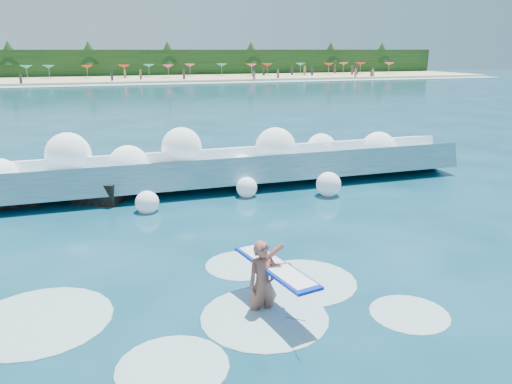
% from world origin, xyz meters
% --- Properties ---
extents(ground, '(200.00, 200.00, 0.00)m').
position_xyz_m(ground, '(0.00, 0.00, 0.00)').
color(ground, '#083543').
rests_on(ground, ground).
extents(beach, '(140.00, 20.00, 0.40)m').
position_xyz_m(beach, '(0.00, 78.00, 0.20)').
color(beach, tan).
rests_on(beach, ground).
extents(wet_band, '(140.00, 5.00, 0.08)m').
position_xyz_m(wet_band, '(0.00, 67.00, 0.04)').
color(wet_band, silver).
rests_on(wet_band, ground).
extents(treeline, '(140.00, 4.00, 5.00)m').
position_xyz_m(treeline, '(0.00, 88.00, 2.50)').
color(treeline, black).
rests_on(treeline, ground).
extents(breaking_wave, '(20.02, 3.05, 1.73)m').
position_xyz_m(breaking_wave, '(1.54, 7.44, 0.60)').
color(breaking_wave, teal).
rests_on(breaking_wave, ground).
extents(rock_cluster, '(7.87, 3.12, 1.22)m').
position_xyz_m(rock_cluster, '(-3.01, 7.39, 0.39)').
color(rock_cluster, black).
rests_on(rock_cluster, ground).
extents(surfer_with_board, '(1.14, 2.96, 1.79)m').
position_xyz_m(surfer_with_board, '(0.27, -2.28, 0.66)').
color(surfer_with_board, brown).
rests_on(surfer_with_board, ground).
extents(wave_spray, '(16.00, 4.47, 2.32)m').
position_xyz_m(wave_spray, '(1.32, 7.48, 1.12)').
color(wave_spray, white).
rests_on(wave_spray, ground).
extents(surf_foam, '(9.16, 5.36, 0.14)m').
position_xyz_m(surf_foam, '(-0.90, -1.83, 0.00)').
color(surf_foam, silver).
rests_on(surf_foam, ground).
extents(beach_umbrellas, '(112.71, 6.82, 0.50)m').
position_xyz_m(beach_umbrellas, '(0.17, 80.33, 2.25)').
color(beach_umbrellas, '#15877A').
rests_on(beach_umbrellas, ground).
extents(beachgoers, '(92.70, 13.37, 1.94)m').
position_xyz_m(beachgoers, '(-10.50, 73.86, 1.09)').
color(beachgoers, '#3F332D').
rests_on(beachgoers, ground).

